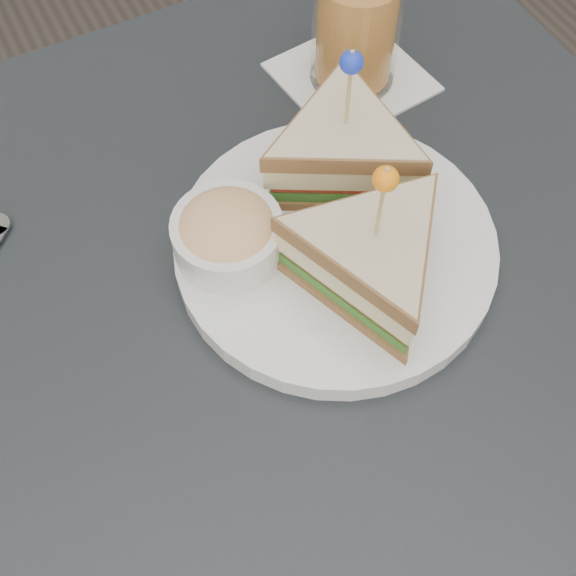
{
  "coord_description": "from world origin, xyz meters",
  "views": [
    {
      "loc": [
        -0.11,
        -0.23,
        1.25
      ],
      "look_at": [
        0.01,
        0.01,
        0.8
      ],
      "focal_mm": 45.0,
      "sensor_mm": 36.0,
      "label": 1
    }
  ],
  "objects": [
    {
      "name": "ground_plane",
      "position": [
        0.0,
        0.0,
        0.0
      ],
      "size": [
        3.5,
        3.5,
        0.0
      ],
      "primitive_type": "plane",
      "color": "#3F3833"
    },
    {
      "name": "table",
      "position": [
        0.0,
        0.0,
        0.67
      ],
      "size": [
        0.8,
        0.8,
        0.75
      ],
      "color": "black",
      "rests_on": "ground"
    },
    {
      "name": "plate_meal",
      "position": [
        0.08,
        0.05,
        0.79
      ],
      "size": [
        0.34,
        0.34,
        0.15
      ],
      "rotation": [
        0.0,
        0.0,
        0.37
      ],
      "color": "white",
      "rests_on": "table"
    },
    {
      "name": "drink_set",
      "position": [
        0.19,
        0.22,
        0.82
      ],
      "size": [
        0.14,
        0.14,
        0.16
      ],
      "rotation": [
        0.0,
        0.0,
        0.12
      ],
      "color": "white",
      "rests_on": "table"
    }
  ]
}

